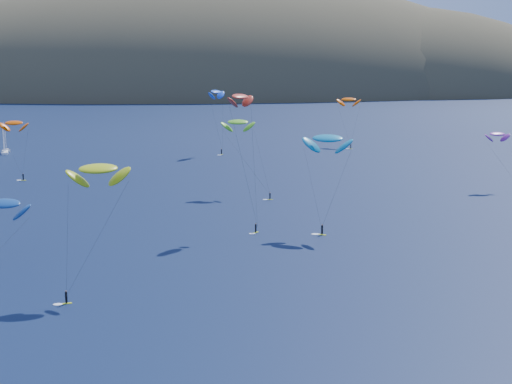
% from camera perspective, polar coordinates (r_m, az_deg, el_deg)
% --- Properties ---
extents(island, '(730.00, 300.00, 210.00)m').
position_cam_1_polar(island, '(612.16, -2.26, 7.12)').
color(island, '#3D3526').
rests_on(island, ground).
extents(sailboat, '(8.92, 7.65, 10.79)m').
position_cam_1_polar(sailboat, '(254.75, -19.45, 3.12)').
color(sailboat, white).
rests_on(sailboat, ground).
extents(kitesurfer_1, '(8.26, 7.85, 17.15)m').
position_cam_1_polar(kitesurfer_1, '(204.24, -18.81, 5.24)').
color(kitesurfer_1, '#C2D617').
rests_on(kitesurfer_1, ground).
extents(kitesurfer_2, '(9.73, 9.99, 20.17)m').
position_cam_1_polar(kitesurfer_2, '(104.66, -12.51, 1.82)').
color(kitesurfer_2, '#C2D617').
rests_on(kitesurfer_2, ground).
extents(kitesurfer_3, '(11.25, 11.84, 19.48)m').
position_cam_1_polar(kitesurfer_3, '(172.74, -1.45, 5.61)').
color(kitesurfer_3, '#C2D617').
rests_on(kitesurfer_3, ground).
extents(kitesurfer_4, '(7.75, 9.00, 22.91)m').
position_cam_1_polar(kitesurfer_4, '(239.63, -3.20, 8.00)').
color(kitesurfer_4, '#C2D617').
rests_on(kitesurfer_4, ground).
extents(kitesurfer_5, '(10.16, 8.58, 20.49)m').
position_cam_1_polar(kitesurfer_5, '(136.64, 5.75, 4.28)').
color(kitesurfer_5, '#C2D617').
rests_on(kitesurfer_5, ground).
extents(kitesurfer_6, '(7.18, 8.92, 15.51)m').
position_cam_1_polar(kitesurfer_6, '(188.56, 18.75, 4.40)').
color(kitesurfer_6, '#C2D617').
rests_on(kitesurfer_6, ground).
extents(kitesurfer_9, '(6.91, 9.64, 27.58)m').
position_cam_1_polar(kitesurfer_9, '(137.87, -1.27, 7.61)').
color(kitesurfer_9, '#C2D617').
rests_on(kitesurfer_9, ground).
extents(kitesurfer_10, '(9.93, 13.73, 11.65)m').
position_cam_1_polar(kitesurfer_10, '(127.11, -19.52, -0.88)').
color(kitesurfer_10, '#C2D617').
rests_on(kitesurfer_10, ground).
extents(kitesurfer_11, '(9.21, 14.55, 19.00)m').
position_cam_1_polar(kitesurfer_11, '(262.50, 7.43, 7.36)').
color(kitesurfer_11, '#C2D617').
rests_on(kitesurfer_11, ground).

